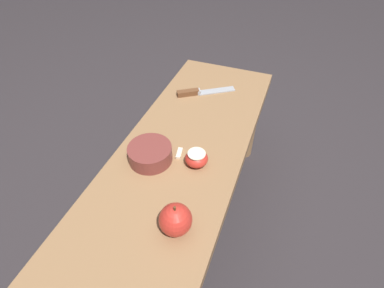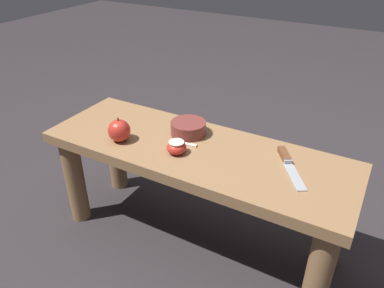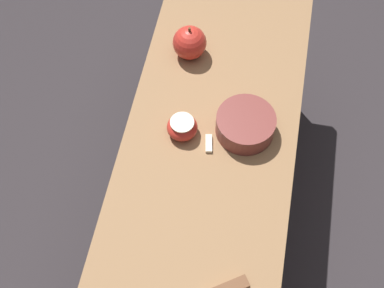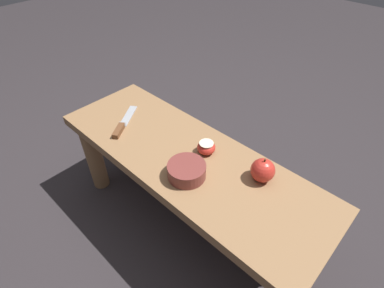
{
  "view_description": "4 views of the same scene",
  "coord_description": "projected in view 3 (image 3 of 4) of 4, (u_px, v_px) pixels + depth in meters",
  "views": [
    {
      "loc": [
        0.62,
        0.26,
        1.08
      ],
      "look_at": [
        -0.0,
        0.03,
        0.46
      ],
      "focal_mm": 28.0,
      "sensor_mm": 36.0,
      "label": 1
    },
    {
      "loc": [
        -0.54,
        0.98,
        1.11
      ],
      "look_at": [
        -0.0,
        0.03,
        0.46
      ],
      "focal_mm": 35.0,
      "sensor_mm": 36.0,
      "label": 2
    },
    {
      "loc": [
        -0.56,
        -0.07,
        1.45
      ],
      "look_at": [
        -0.0,
        0.03,
        0.46
      ],
      "focal_mm": 50.0,
      "sensor_mm": 36.0,
      "label": 3
    },
    {
      "loc": [
        0.56,
        -0.57,
        1.18
      ],
      "look_at": [
        -0.0,
        0.03,
        0.46
      ],
      "focal_mm": 28.0,
      "sensor_mm": 36.0,
      "label": 4
    }
  ],
  "objects": [
    {
      "name": "apple_slice_near_knife",
      "position": [
        209.0,
        144.0,
        1.17
      ],
      "size": [
        0.05,
        0.02,
        0.01
      ],
      "color": "beige",
      "rests_on": "wooden_bench"
    },
    {
      "name": "wooden_bench",
      "position": [
        206.0,
        172.0,
        1.25
      ],
      "size": [
        1.11,
        0.38,
        0.43
      ],
      "color": "olive",
      "rests_on": "ground_plane"
    },
    {
      "name": "apple_cut",
      "position": [
        182.0,
        127.0,
        1.17
      ],
      "size": [
        0.07,
        0.07,
        0.04
      ],
      "color": "red",
      "rests_on": "wooden_bench"
    },
    {
      "name": "ground_plane",
      "position": [
        203.0,
        224.0,
        1.54
      ],
      "size": [
        8.0,
        8.0,
        0.0
      ],
      "primitive_type": "plane",
      "color": "#2D282B"
    },
    {
      "name": "apple_whole",
      "position": [
        190.0,
        43.0,
        1.27
      ],
      "size": [
        0.08,
        0.08,
        0.09
      ],
      "color": "red",
      "rests_on": "wooden_bench"
    },
    {
      "name": "bowl",
      "position": [
        245.0,
        125.0,
        1.17
      ],
      "size": [
        0.13,
        0.13,
        0.05
      ],
      "color": "brown",
      "rests_on": "wooden_bench"
    }
  ]
}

